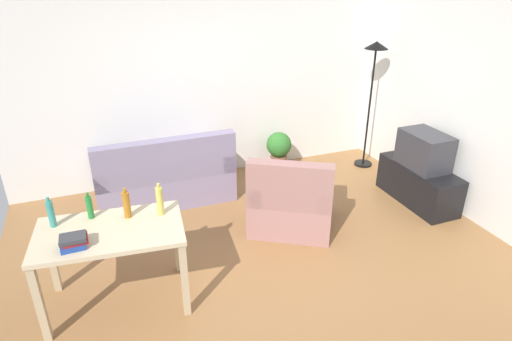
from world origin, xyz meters
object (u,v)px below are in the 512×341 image
torchiere_lamp (374,71)px  tv_stand (418,184)px  bottle_tall (51,214)px  bottle_amber (127,204)px  armchair (291,202)px  potted_plant (279,148)px  bottle_green (90,207)px  bottle_squat (160,201)px  tv (425,150)px  book_stack (73,241)px  desk (111,240)px  couch (165,178)px

torchiere_lamp → tv_stand: bearing=-90.0°
bottle_tall → bottle_amber: size_ratio=0.99×
armchair → bottle_amber: size_ratio=4.36×
torchiere_lamp → potted_plant: (-1.26, 0.31, -1.08)m
bottle_green → bottle_squat: bottle_squat is taller
tv → armchair: same height
bottle_green → tv_stand: bearing=4.4°
torchiere_lamp → book_stack: torchiere_lamp is taller
tv → bottle_tall: size_ratio=2.19×
tv → bottle_squat: (-3.26, -0.45, 0.19)m
potted_plant → armchair: size_ratio=0.47×
tv_stand → desk: (-3.70, -0.54, 0.41)m
tv → book_stack: tv is taller
tv → bottle_squat: size_ratio=2.00×
couch → bottle_amber: size_ratio=6.03×
potted_plant → tv_stand: bearing=-50.1°
desk → bottle_amber: 0.33m
bottle_green → bottle_amber: size_ratio=0.88×
tv_stand → couch: bearing=68.1°
potted_plant → bottle_squat: (-2.00, -1.95, 0.56)m
desk → bottle_green: bearing=123.2°
couch → book_stack: (-1.01, -1.88, 0.50)m
tv → bottle_tall: (-4.13, -0.32, 0.18)m
tv_stand → bottle_green: size_ratio=4.53×
tv → bottle_green: bearing=94.3°
tv_stand → bottle_green: bearing=94.4°
tv → potted_plant: 2.00m
armchair → book_stack: armchair is taller
bottle_tall → bottle_squat: bottle_squat is taller
tv_stand → book_stack: 4.07m
torchiere_lamp → bottle_amber: torchiere_lamp is taller
desk → bottle_tall: (-0.43, 0.22, 0.23)m
torchiere_lamp → bottle_tall: 4.43m
potted_plant → bottle_squat: bearing=-135.7°
potted_plant → bottle_tall: 3.45m
tv_stand → book_stack: bearing=99.9°
bottle_green → bottle_squat: size_ratio=0.81×
couch → torchiere_lamp: bearing=-180.0°
couch → tv: bearing=158.1°
desk → armchair: bearing=22.3°
bottle_amber → bottle_squat: bearing=-12.2°
bottle_green → book_stack: bearing=-109.5°
torchiere_lamp → book_stack: (-3.97, -1.88, -0.60)m
bottle_squat → book_stack: bottle_squat is taller
bottle_squat → bottle_green: bearing=164.8°
book_stack → bottle_amber: bearing=34.6°
armchair → bottle_green: (-2.08, -0.33, 0.55)m
desk → torchiere_lamp: bearing=30.9°
couch → bottle_amber: bearing=70.3°
couch → tv: 3.22m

